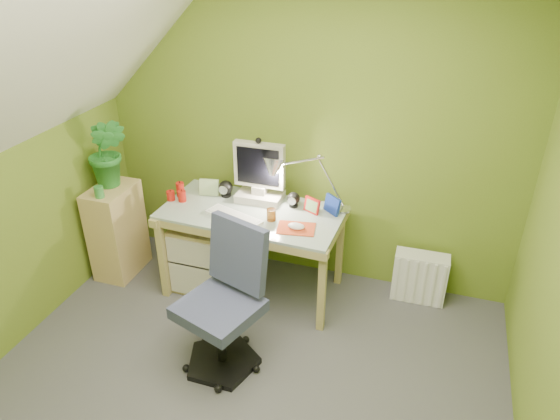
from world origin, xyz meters
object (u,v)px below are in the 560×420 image
(task_chair, at_px, (219,307))
(radiator, at_px, (420,277))
(desk, at_px, (253,251))
(desk_lamp, at_px, (319,169))
(monitor, at_px, (260,170))
(potted_plant, at_px, (108,152))
(side_ledge, at_px, (117,231))

(task_chair, height_order, radiator, task_chair)
(task_chair, relative_size, radiator, 2.37)
(desk, height_order, desk_lamp, desk_lamp)
(task_chair, bearing_deg, monitor, 113.63)
(desk, distance_m, potted_plant, 1.32)
(desk_lamp, xyz_separation_m, radiator, (0.79, 0.10, -0.82))
(desk_lamp, relative_size, potted_plant, 1.16)
(desk_lamp, relative_size, radiator, 1.63)
(monitor, relative_size, potted_plant, 0.89)
(monitor, height_order, potted_plant, potted_plant)
(side_ledge, height_order, radiator, side_ledge)
(desk, height_order, task_chair, task_chair)
(desk_lamp, xyz_separation_m, task_chair, (-0.36, -0.99, -0.55))
(side_ledge, bearing_deg, potted_plant, 90.00)
(desk, relative_size, potted_plant, 2.36)
(desk_lamp, xyz_separation_m, potted_plant, (-1.57, -0.23, 0.01))
(desk_lamp, height_order, task_chair, desk_lamp)
(potted_plant, distance_m, task_chair, 1.54)
(monitor, height_order, side_ledge, monitor)
(side_ledge, xyz_separation_m, potted_plant, (0.00, 0.05, 0.66))
(side_ledge, bearing_deg, desk_lamp, 10.15)
(potted_plant, bearing_deg, task_chair, -32.14)
(monitor, distance_m, potted_plant, 1.15)
(monitor, distance_m, desk_lamp, 0.46)
(monitor, relative_size, desk_lamp, 0.77)
(task_chair, bearing_deg, side_ledge, 168.12)
(monitor, height_order, desk_lamp, desk_lamp)
(desk, relative_size, radiator, 3.33)
(desk, height_order, potted_plant, potted_plant)
(monitor, height_order, task_chair, monitor)
(desk, bearing_deg, monitor, 92.25)
(monitor, distance_m, radiator, 1.45)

